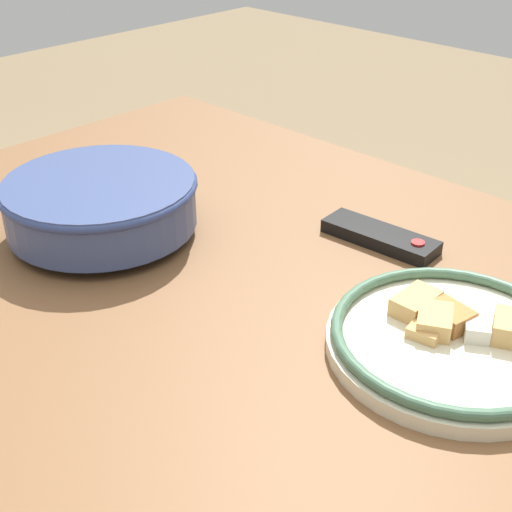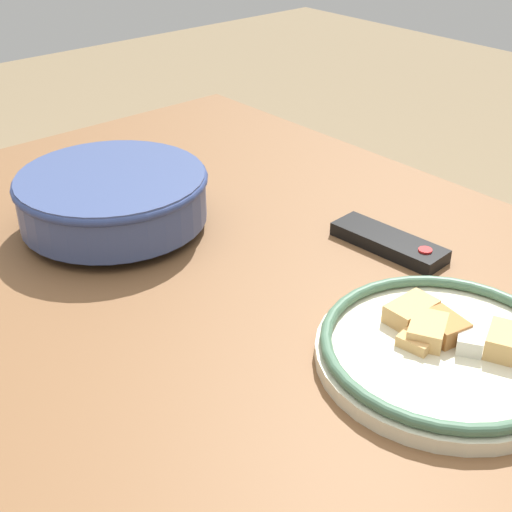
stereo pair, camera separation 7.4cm
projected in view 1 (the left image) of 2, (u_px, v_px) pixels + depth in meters
name	position (u px, v px, depth m)	size (l,w,h in m)	color
dining_table	(273.00, 371.00, 0.90)	(1.55, 1.06, 0.72)	brown
noodle_bowl	(102.00, 202.00, 1.05)	(0.29, 0.29, 0.09)	#384775
food_plate	(453.00, 338.00, 0.82)	(0.29, 0.29, 0.04)	beige
tv_remote	(380.00, 237.00, 1.05)	(0.18, 0.07, 0.02)	black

